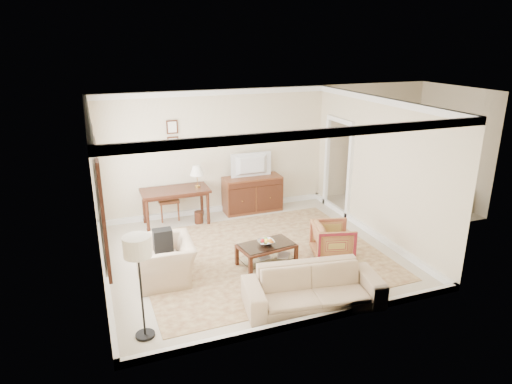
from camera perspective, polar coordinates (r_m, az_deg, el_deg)
room_shell at (r=8.16m, az=-0.58°, el=8.03°), size 5.51×5.01×2.91m
annex_bedroom at (r=11.87m, az=18.27°, el=-0.16°), size 3.00×2.70×2.90m
window_front at (r=7.26m, az=-19.04°, el=-1.94°), size 0.12×1.56×1.80m
window_rear at (r=8.79m, az=-19.47°, el=1.53°), size 0.12×1.56×1.80m
doorway at (r=10.94m, az=10.18°, el=2.98°), size 0.10×1.12×2.25m
rug at (r=8.88m, az=0.58°, el=-7.90°), size 4.55×3.92×0.01m
writing_desk at (r=10.25m, az=-10.08°, el=-0.26°), size 1.49×0.74×0.81m
desk_chair at (r=10.62m, az=-10.96°, el=-0.67°), size 0.45×0.45×1.05m
desk_lamp at (r=10.24m, az=-7.38°, el=1.97°), size 0.32×0.32×0.50m
framed_prints at (r=10.37m, az=-10.39°, el=7.02°), size 0.25×0.04×0.68m
sideboard at (r=10.96m, az=-0.46°, el=-0.24°), size 1.39×0.53×0.85m
tv at (r=10.69m, az=-0.44°, el=4.30°), size 0.94×0.54×0.12m
coffee_table at (r=8.39m, az=1.32°, el=-7.15°), size 1.09×0.73×0.43m
fruit_bowl at (r=8.31m, az=1.26°, el=-6.23°), size 0.42×0.42×0.10m
book_a at (r=8.44m, az=0.20°, el=-8.17°), size 0.28×0.06×0.38m
book_b at (r=8.56m, az=2.78°, el=-7.81°), size 0.25×0.18×0.38m
striped_armchair at (r=8.81m, az=9.58°, el=-5.79°), size 0.84×0.87×0.74m
club_armchair at (r=8.03m, az=-11.29°, el=-7.61°), size 0.74×1.10×0.94m
backpack at (r=8.03m, az=-11.59°, el=-5.68°), size 0.30×0.37×0.40m
sofa at (r=7.22m, az=7.18°, el=-11.04°), size 2.21×0.94×0.84m
floor_lamp at (r=6.26m, az=-14.55°, el=-7.52°), size 0.38×0.38×1.53m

